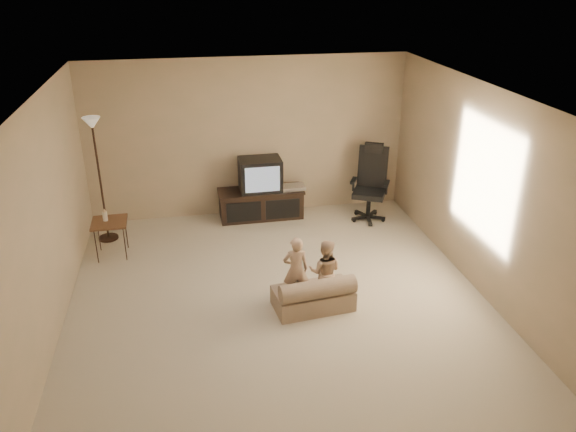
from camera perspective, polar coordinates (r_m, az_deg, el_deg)
name	(u,v)px	position (r m, az deg, el deg)	size (l,w,h in m)	color
floor	(279,301)	(6.91, -0.96, -8.60)	(5.50, 5.50, 0.00)	beige
room_shell	(278,184)	(6.22, -1.05, 3.22)	(5.50, 5.50, 5.50)	silver
tv_stand	(261,193)	(8.94, -2.75, 2.31)	(1.38, 0.52, 0.98)	black
office_chair	(370,193)	(8.98, 8.32, 2.35)	(0.75, 0.76, 1.21)	black
side_table	(109,222)	(8.08, -17.74, -0.63)	(0.48, 0.48, 0.71)	brown
floor_lamp	(96,152)	(8.31, -18.92, 6.13)	(0.29, 0.29, 1.84)	black
child_sofa	(314,296)	(6.67, 2.69, -8.09)	(0.97, 0.62, 0.45)	tan
toddler_left	(296,270)	(6.70, 0.79, -5.47)	(0.31, 0.23, 0.85)	tan
toddler_right	(325,272)	(6.70, 3.79, -5.68)	(0.40, 0.22, 0.82)	tan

